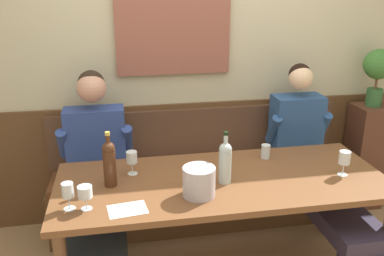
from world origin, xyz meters
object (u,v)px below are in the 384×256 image
Objects in this scene: wall_bench at (200,191)px; wine_glass_by_bottle at (132,158)px; wine_bottle_green_tall at (225,161)px; wine_glass_center_front at (345,158)px; potted_plant at (378,69)px; wine_bottle_clear_water at (109,162)px; dining_table at (222,190)px; ice_bucket at (199,182)px; person_right_seat at (313,163)px; water_tumbler_center at (266,151)px; wine_glass_right_end at (85,193)px; wine_glass_center_rear at (68,192)px; person_center_left_seat at (96,182)px.

wine_glass_by_bottle is (-0.56, -0.53, 0.57)m from wall_bench.
wine_bottle_green_tall is 0.77m from wine_glass_center_front.
wine_glass_center_front is at bearing -130.89° from potted_plant.
wine_glass_by_bottle is 0.32× the size of potted_plant.
wine_glass_center_front is (0.77, -0.04, -0.02)m from wine_bottle_green_tall.
wine_bottle_clear_water is at bearing -162.10° from potted_plant.
ice_bucket is (-0.19, -0.19, 0.17)m from dining_table.
person_right_seat is at bearing 28.23° from ice_bucket.
ice_bucket is at bearing -102.05° from wall_bench.
wine_glass_right_end is at bearing -158.02° from water_tumbler_center.
dining_table is 0.47m from water_tumbler_center.
wall_bench is 1.77m from potted_plant.
wine_glass_center_rear is (-1.71, -0.55, 0.22)m from person_right_seat.
wall_bench is 12.50× the size of ice_bucket.
person_center_left_seat is at bearing 165.05° from wine_glass_center_front.
wine_glass_by_bottle is (0.36, 0.38, 0.01)m from wine_glass_center_rear.
wine_glass_center_rear is at bearing 169.22° from wine_glass_right_end.
ice_bucket reaches higher than wine_glass_by_bottle.
wine_bottle_clear_water is at bearing 156.50° from ice_bucket.
wine_bottle_clear_water is at bearing 175.12° from wine_glass_center_front.
person_right_seat is 8.48× the size of wine_glass_by_bottle.
water_tumbler_center is (-0.39, 0.35, -0.07)m from wine_glass_center_front.
person_center_left_seat is 0.59m from wine_glass_center_rear.
wine_bottle_green_tall is at bearing -87.67° from dining_table.
wine_glass_by_bottle reaches higher than wine_glass_right_end.
water_tumbler_center is at bearing 34.28° from dining_table.
person_right_seat is 9.50× the size of wine_glass_right_end.
wine_glass_by_bottle is 1.12× the size of wine_glass_right_end.
wall_bench is at bearing 44.04° from wine_bottle_clear_water.
wine_glass_by_bottle is at bearing 55.84° from wine_glass_right_end.
person_center_left_seat reaches higher than person_right_seat.
wine_glass_center_rear is at bearing -175.99° from wine_glass_center_front.
wine_glass_center_front is at bearing -6.86° from dining_table.
wine_glass_by_bottle is (0.25, -0.16, 0.23)m from person_center_left_seat.
wine_glass_center_rear is 1.60× the size of water_tumbler_center.
wall_bench is at bearing 48.45° from wine_glass_right_end.
wall_bench reaches higher than wine_glass_by_bottle.
wine_glass_center_rear is at bearing -132.54° from wine_bottle_clear_water.
ice_bucket is at bearing -135.47° from dining_table.
wine_glass_center_front is at bearing 5.58° from ice_bucket.
wine_bottle_clear_water is at bearing -168.28° from person_right_seat.
water_tumbler_center is 0.21× the size of potted_plant.
person_center_left_seat is at bearing 87.57° from wine_glass_right_end.
wine_glass_center_front is at bearing -45.89° from wall_bench.
dining_table is 4.35× the size of potted_plant.
wine_glass_right_end is at bearing -160.62° from person_right_seat.
ice_bucket is 0.55m from wine_bottle_clear_water.
water_tumbler_center is at bearing 138.48° from wine_glass_center_front.
dining_table is 1.58× the size of person_right_seat.
wine_glass_right_end is (-0.83, -0.18, -0.04)m from wine_bottle_green_tall.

